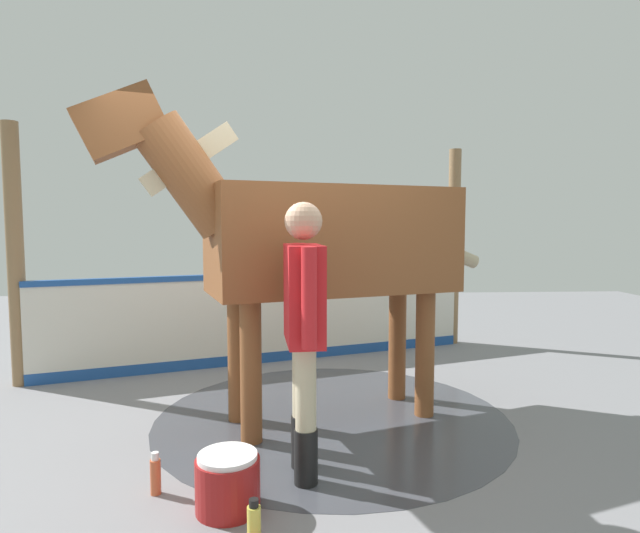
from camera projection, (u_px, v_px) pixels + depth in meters
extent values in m
cube|color=gray|center=(286.00, 429.00, 4.11)|extent=(16.00, 16.00, 0.02)
cylinder|color=#42444C|center=(332.00, 417.00, 4.34)|extent=(2.94, 2.94, 0.00)
cube|color=silver|center=(270.00, 320.00, 6.07)|extent=(4.88, 1.62, 1.00)
cube|color=#1E4C99|center=(270.00, 275.00, 6.02)|extent=(4.88, 1.64, 0.06)
cube|color=#1E4C99|center=(270.00, 357.00, 6.10)|extent=(4.88, 1.62, 0.12)
cylinder|color=olive|center=(15.00, 256.00, 5.12)|extent=(0.16, 0.16, 2.62)
cylinder|color=olive|center=(453.00, 247.00, 6.99)|extent=(0.16, 0.16, 2.62)
cube|color=brown|center=(333.00, 240.00, 4.22)|extent=(2.13, 1.41, 0.84)
cylinder|color=brown|center=(251.00, 371.00, 3.81)|extent=(0.16, 0.16, 1.07)
cylinder|color=brown|center=(237.00, 356.00, 4.24)|extent=(0.16, 0.16, 1.07)
cylinder|color=brown|center=(425.00, 353.00, 4.35)|extent=(0.16, 0.16, 1.07)
cylinder|color=brown|center=(397.00, 342.00, 4.78)|extent=(0.16, 0.16, 1.07)
cylinder|color=brown|center=(190.00, 176.00, 3.77)|extent=(0.88, 0.61, 0.92)
cube|color=#C6B793|center=(190.00, 159.00, 3.76)|extent=(0.70, 0.28, 0.56)
cube|color=brown|center=(120.00, 123.00, 3.58)|extent=(0.71, 0.47, 0.56)
cylinder|color=#C6B793|center=(444.00, 250.00, 4.62)|extent=(0.70, 0.33, 0.35)
cylinder|color=black|center=(302.00, 441.00, 3.44)|extent=(0.15, 0.15, 0.35)
cylinder|color=#C6B793|center=(302.00, 377.00, 3.41)|extent=(0.13, 0.13, 0.52)
cylinder|color=black|center=(306.00, 456.00, 3.22)|extent=(0.15, 0.15, 0.35)
cylinder|color=#C6B793|center=(306.00, 388.00, 3.18)|extent=(0.13, 0.13, 0.52)
cube|color=red|center=(304.00, 294.00, 3.25)|extent=(0.26, 0.52, 0.62)
cylinder|color=red|center=(299.00, 286.00, 3.55)|extent=(0.09, 0.09, 0.59)
cylinder|color=red|center=(309.00, 298.00, 2.95)|extent=(0.09, 0.09, 0.59)
sphere|color=tan|center=(303.00, 221.00, 3.21)|extent=(0.24, 0.24, 0.24)
cylinder|color=maroon|center=(228.00, 484.00, 2.92)|extent=(0.37, 0.37, 0.30)
cylinder|color=white|center=(227.00, 456.00, 2.91)|extent=(0.34, 0.34, 0.03)
cylinder|color=#D8CC4C|center=(254.00, 524.00, 2.63)|extent=(0.07, 0.07, 0.18)
cylinder|color=black|center=(254.00, 503.00, 2.62)|extent=(0.05, 0.05, 0.04)
cylinder|color=#CC5933|center=(156.00, 477.00, 3.10)|extent=(0.06, 0.06, 0.21)
cylinder|color=white|center=(155.00, 456.00, 3.09)|extent=(0.04, 0.04, 0.05)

